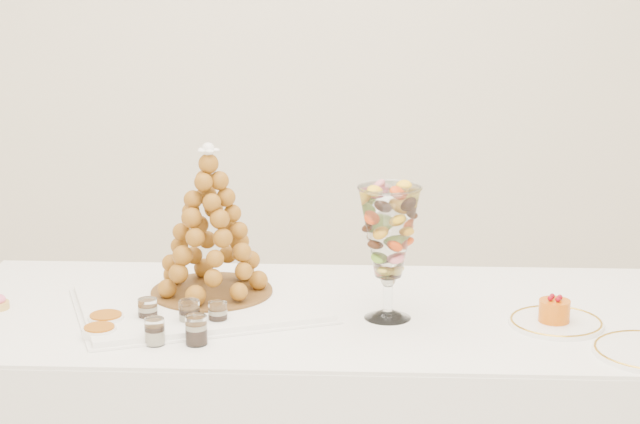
{
  "coord_description": "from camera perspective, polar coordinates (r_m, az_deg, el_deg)",
  "views": [
    {
      "loc": [
        -0.0,
        -2.48,
        1.68
      ],
      "look_at": [
        0.06,
        0.22,
        0.99
      ],
      "focal_mm": 60.0,
      "sensor_mm": 36.0,
      "label": 1
    }
  ],
  "objects": [
    {
      "name": "lace_tray",
      "position": [
        2.79,
        -6.4,
        -4.87
      ],
      "size": [
        0.7,
        0.6,
        0.02
      ],
      "primitive_type": "cube",
      "rotation": [
        0.0,
        0.0,
        0.29
      ],
      "color": "white",
      "rests_on": "buffet_table"
    },
    {
      "name": "macaron_vase",
      "position": [
        2.64,
        3.69,
        -1.17
      ],
      "size": [
        0.15,
        0.15,
        0.34
      ],
      "color": "white",
      "rests_on": "buffet_table"
    },
    {
      "name": "cake_plate",
      "position": [
        2.71,
        12.47,
        -5.79
      ],
      "size": [
        0.23,
        0.23,
        0.01
      ],
      "primitive_type": "cylinder",
      "color": "white",
      "rests_on": "buffet_table"
    },
    {
      "name": "verrine_a",
      "position": [
        2.68,
        -9.17,
        -5.26
      ],
      "size": [
        0.06,
        0.06,
        0.06
      ],
      "primitive_type": "cylinder",
      "rotation": [
        0.0,
        0.0,
        -0.25
      ],
      "color": "white",
      "rests_on": "buffet_table"
    },
    {
      "name": "verrine_b",
      "position": [
        2.64,
        -6.98,
        -5.44
      ],
      "size": [
        0.06,
        0.06,
        0.07
      ],
      "primitive_type": "cylinder",
      "rotation": [
        0.0,
        0.0,
        0.1
      ],
      "color": "white",
      "rests_on": "buffet_table"
    },
    {
      "name": "verrine_c",
      "position": [
        2.64,
        -5.47,
        -5.47
      ],
      "size": [
        0.06,
        0.06,
        0.06
      ],
      "primitive_type": "cylinder",
      "rotation": [
        0.0,
        0.0,
        -0.34
      ],
      "color": "white",
      "rests_on": "buffet_table"
    },
    {
      "name": "verrine_d",
      "position": [
        2.55,
        -8.81,
        -6.32
      ],
      "size": [
        0.06,
        0.06,
        0.06
      ],
      "primitive_type": "cylinder",
      "rotation": [
        0.0,
        0.0,
        0.34
      ],
      "color": "white",
      "rests_on": "buffet_table"
    },
    {
      "name": "verrine_e",
      "position": [
        2.53,
        -6.62,
        -6.28
      ],
      "size": [
        0.07,
        0.07,
        0.07
      ],
      "primitive_type": "cylinder",
      "rotation": [
        0.0,
        0.0,
        0.35
      ],
      "color": "white",
      "rests_on": "buffet_table"
    },
    {
      "name": "ramekin_back",
      "position": [
        2.69,
        -11.34,
        -5.72
      ],
      "size": [
        0.09,
        0.09,
        0.03
      ],
      "primitive_type": "cylinder",
      "color": "white",
      "rests_on": "buffet_table"
    },
    {
      "name": "ramekin_front",
      "position": [
        2.62,
        -11.68,
        -6.33
      ],
      "size": [
        0.08,
        0.08,
        0.03
      ],
      "primitive_type": "cylinder",
      "color": "white",
      "rests_on": "buffet_table"
    },
    {
      "name": "croquembouche",
      "position": [
        2.78,
        -5.89,
        -0.49
      ],
      "size": [
        0.32,
        0.32,
        0.4
      ],
      "rotation": [
        0.0,
        0.0,
        -0.21
      ],
      "color": "brown",
      "rests_on": "lace_tray"
    },
    {
      "name": "mousse_cake",
      "position": [
        2.7,
        12.39,
        -5.15
      ],
      "size": [
        0.08,
        0.08,
        0.07
      ],
      "color": "#D25C09",
      "rests_on": "cake_plate"
    }
  ]
}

